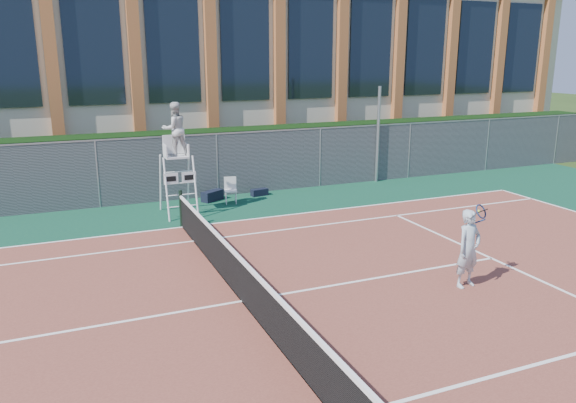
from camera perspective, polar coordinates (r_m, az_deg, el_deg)
name	(u,v)px	position (r m, az deg, el deg)	size (l,w,h in m)	color
ground	(242,303)	(11.54, -4.66, -10.19)	(120.00, 120.00, 0.00)	#233814
apron	(228,284)	(12.42, -6.12, -8.36)	(36.00, 20.00, 0.01)	#0E3D2C
tennis_court	(242,302)	(11.54, -4.66, -10.10)	(23.77, 10.97, 0.02)	brown
tennis_net	(242,278)	(11.33, -4.72, -7.73)	(0.10, 11.30, 1.10)	black
fence	(160,170)	(19.42, -12.89, 3.14)	(40.00, 0.06, 2.20)	#595E60
hedge	(154,164)	(20.58, -13.49, 3.74)	(40.00, 1.40, 2.20)	black
building	(121,71)	(28.13, -16.65, 12.60)	(45.00, 10.60, 8.22)	beige
steel_pole	(378,135)	(22.21, 9.12, 6.71)	(0.12, 0.12, 3.71)	#9EA0A5
umpire_chair	(175,132)	(17.52, -11.43, 6.91)	(0.99, 1.51, 3.53)	white
plastic_chair	(230,188)	(18.99, -5.86, 1.39)	(0.49, 0.49, 0.87)	silver
sports_bag_near	(212,196)	(19.41, -7.70, 0.60)	(0.81, 0.32, 0.34)	black
sports_bag_far	(259,192)	(19.96, -2.92, 0.95)	(0.60, 0.26, 0.24)	black
tennis_player	(469,248)	(12.50, 17.88, -4.55)	(0.98, 0.69, 1.71)	#A9BECB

